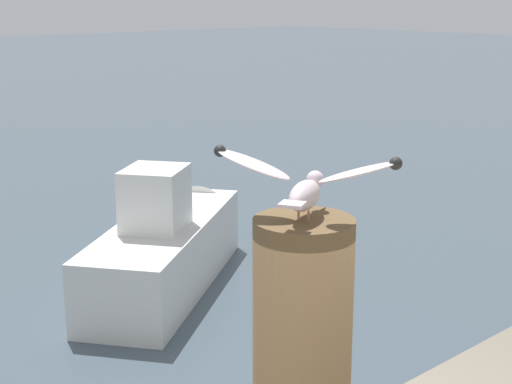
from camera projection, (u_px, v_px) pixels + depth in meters
mooring_post at (302, 364)px, 2.81m from camera, size 0.36×0.36×1.10m
seagull at (305, 184)px, 2.64m from camera, size 0.41×0.62×0.25m
boat_white at (174, 240)px, 9.22m from camera, size 3.69×3.04×1.49m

